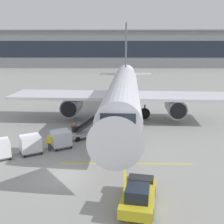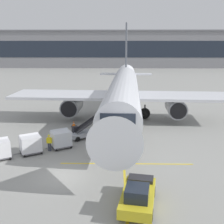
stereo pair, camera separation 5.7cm
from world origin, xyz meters
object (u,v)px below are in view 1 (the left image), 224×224
Objects in this scene: ground_crew_by_loader at (49,142)px; ground_crew_marshaller at (69,137)px; baggage_cart_second at (30,144)px; ground_crew_by_carts at (55,139)px; baggage_cart_lead at (61,138)px; belt_loader at (86,130)px; safety_cone_engine_keepout at (74,124)px; safety_cone_wingtip at (83,126)px; pushback_tug at (138,196)px; parked_airplane at (123,92)px.

ground_crew_by_loader is 2.21m from ground_crew_marshaller.
ground_crew_by_carts is (2.10, 1.44, -0.00)m from baggage_cart_second.
baggage_cart_lead reaches higher than ground_crew_marshaller.
belt_loader is 7.12× the size of safety_cone_engine_keepout.
ground_crew_marshaller is 2.20× the size of safety_cone_wingtip.
ground_crew_by_loader is (-3.21, -4.18, 0.11)m from belt_loader.
ground_crew_by_loader is (-8.19, 9.50, 0.17)m from pushback_tug.
ground_crew_marshaller reaches higher than safety_cone_wingtip.
baggage_cart_second is at bearing -127.75° from parked_airplane.
baggage_cart_lead reaches higher than ground_crew_by_loader.
safety_cone_wingtip is at bearing 108.63° from pushback_tug.
pushback_tug is (7.21, -10.47, -0.17)m from baggage_cart_lead.
ground_crew_by_carts reaches higher than safety_cone_wingtip.
ground_crew_by_loader is 7.75m from safety_cone_wingtip.
parked_airplane is at bearing 59.79° from ground_crew_marshaller.
parked_airplane reaches higher than safety_cone_engine_keepout.
ground_crew_by_loader reaches higher than safety_cone_engine_keepout.
pushback_tug is 12.95m from ground_crew_by_carts.
ground_crew_by_loader is (-7.72, -11.58, -2.99)m from parked_airplane.
baggage_cart_second is 2.55m from ground_crew_by_carts.
parked_airplane is at bearing 56.31° from ground_crew_by_loader.
baggage_cart_second is at bearing -135.82° from belt_loader.
belt_loader is at bearing -77.59° from safety_cone_wingtip.
baggage_cart_lead is 0.61m from ground_crew_by_carts.
belt_loader reaches higher than baggage_cart_second.
ground_crew_by_carts is (-7.33, -10.74, -2.99)m from parked_airplane.
baggage_cart_second is at bearing 138.08° from pushback_tug.
safety_cone_wingtip is (1.55, 6.33, -0.61)m from baggage_cart_lead.
belt_loader is 3.23m from safety_cone_wingtip.
safety_cone_engine_keepout is (-6.55, -3.25, -3.65)m from parked_airplane.
ground_crew_by_loader is at bearing 19.46° from baggage_cart_second.
ground_crew_marshaller reaches higher than safety_cone_engine_keepout.
ground_crew_by_loader is 2.20× the size of safety_cone_wingtip.
baggage_cart_lead is at bearing -122.43° from parked_airplane.
ground_crew_by_carts is 1.00× the size of ground_crew_marshaller.
ground_crew_marshaller is at bearing -85.20° from safety_cone_engine_keepout.
baggage_cart_lead is at bearing -154.57° from ground_crew_marshaller.
safety_cone_engine_keepout is (-2.04, 4.15, -0.54)m from belt_loader.
pushback_tug reaches higher than ground_crew_by_loader.
baggage_cart_lead and baggage_cart_second have the same top height.
ground_crew_by_carts is at bearing -108.33° from safety_cone_wingtip.
ground_crew_marshaller is (3.47, 1.95, -0.00)m from baggage_cart_second.
belt_loader is at bearing 62.90° from ground_crew_marshaller.
ground_crew_by_loader is at bearing 130.78° from pushback_tug.
ground_crew_marshaller is (-6.43, 10.84, 0.17)m from pushback_tug.
baggage_cart_second reaches higher than ground_crew_by_carts.
baggage_cart_lead is 0.59× the size of pushback_tug.
ground_crew_marshaller is (1.37, 0.50, 0.00)m from ground_crew_by_carts.
belt_loader reaches higher than ground_crew_by_loader.
pushback_tug is 5.94× the size of safety_cone_wingtip.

